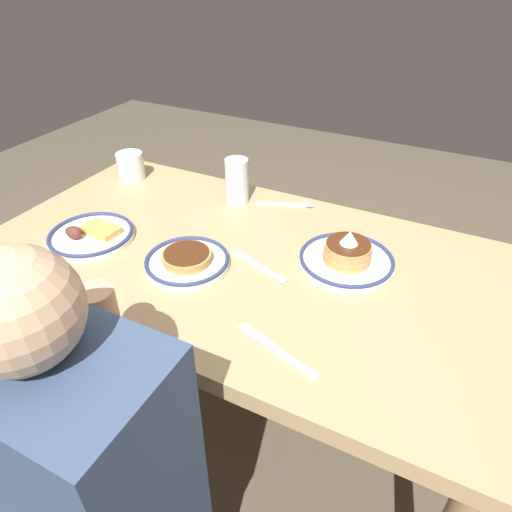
{
  "coord_description": "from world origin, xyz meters",
  "views": [
    {
      "loc": [
        -0.46,
        0.84,
        1.42
      ],
      "look_at": [
        -0.04,
        0.02,
        0.77
      ],
      "focal_mm": 31.4,
      "sensor_mm": 36.0,
      "label": 1
    }
  ],
  "objects_px": {
    "plate_far_companion": "(90,235)",
    "fork_near": "(259,266)",
    "drinking_glass": "(237,183)",
    "coffee_mug": "(130,165)",
    "butter_knife": "(277,350)",
    "plate_near_main": "(347,257)",
    "seated_diner": "(100,510)",
    "plate_center_pancakes": "(187,261)",
    "tea_spoon": "(293,204)"
  },
  "relations": [
    {
      "from": "coffee_mug",
      "to": "drinking_glass",
      "type": "relative_size",
      "value": 0.8
    },
    {
      "from": "plate_far_companion",
      "to": "seated_diner",
      "type": "bearing_deg",
      "value": 130.95
    },
    {
      "from": "plate_near_main",
      "to": "coffee_mug",
      "type": "distance_m",
      "value": 0.84
    },
    {
      "from": "plate_far_companion",
      "to": "coffee_mug",
      "type": "height_order",
      "value": "coffee_mug"
    },
    {
      "from": "coffee_mug",
      "to": "fork_near",
      "type": "distance_m",
      "value": 0.69
    },
    {
      "from": "coffee_mug",
      "to": "fork_near",
      "type": "relative_size",
      "value": 0.62
    },
    {
      "from": "tea_spoon",
      "to": "seated_diner",
      "type": "bearing_deg",
      "value": 89.63
    },
    {
      "from": "plate_near_main",
      "to": "fork_near",
      "type": "xyz_separation_m",
      "value": [
        0.19,
        0.11,
        -0.02
      ]
    },
    {
      "from": "coffee_mug",
      "to": "butter_knife",
      "type": "height_order",
      "value": "coffee_mug"
    },
    {
      "from": "plate_far_companion",
      "to": "plate_near_main",
      "type": "bearing_deg",
      "value": -162.98
    },
    {
      "from": "plate_far_companion",
      "to": "fork_near",
      "type": "distance_m",
      "value": 0.48
    },
    {
      "from": "fork_near",
      "to": "tea_spoon",
      "type": "height_order",
      "value": "tea_spoon"
    },
    {
      "from": "plate_near_main",
      "to": "plate_center_pancakes",
      "type": "relative_size",
      "value": 1.12
    },
    {
      "from": "plate_near_main",
      "to": "coffee_mug",
      "type": "height_order",
      "value": "plate_near_main"
    },
    {
      "from": "butter_knife",
      "to": "drinking_glass",
      "type": "bearing_deg",
      "value": -54.18
    },
    {
      "from": "seated_diner",
      "to": "plate_near_main",
      "type": "bearing_deg",
      "value": -109.86
    },
    {
      "from": "plate_near_main",
      "to": "plate_center_pancakes",
      "type": "xyz_separation_m",
      "value": [
        0.36,
        0.19,
        -0.01
      ]
    },
    {
      "from": "seated_diner",
      "to": "fork_near",
      "type": "bearing_deg",
      "value": -95.38
    },
    {
      "from": "drinking_glass",
      "to": "butter_knife",
      "type": "xyz_separation_m",
      "value": [
        -0.38,
        0.52,
        -0.06
      ]
    },
    {
      "from": "fork_near",
      "to": "drinking_glass",
      "type": "bearing_deg",
      "value": -52.55
    },
    {
      "from": "fork_near",
      "to": "tea_spoon",
      "type": "xyz_separation_m",
      "value": [
        0.05,
        -0.34,
        0.0
      ]
    },
    {
      "from": "plate_center_pancakes",
      "to": "seated_diner",
      "type": "relative_size",
      "value": 0.19
    },
    {
      "from": "plate_center_pancakes",
      "to": "butter_knife",
      "type": "relative_size",
      "value": 1.06
    },
    {
      "from": "plate_center_pancakes",
      "to": "drinking_glass",
      "type": "height_order",
      "value": "drinking_glass"
    },
    {
      "from": "plate_center_pancakes",
      "to": "tea_spoon",
      "type": "bearing_deg",
      "value": -105.7
    },
    {
      "from": "drinking_glass",
      "to": "fork_near",
      "type": "xyz_separation_m",
      "value": [
        -0.22,
        0.28,
        -0.06
      ]
    },
    {
      "from": "plate_near_main",
      "to": "seated_diner",
      "type": "bearing_deg",
      "value": 70.14
    },
    {
      "from": "plate_near_main",
      "to": "plate_far_companion",
      "type": "relative_size",
      "value": 1.04
    },
    {
      "from": "plate_center_pancakes",
      "to": "fork_near",
      "type": "xyz_separation_m",
      "value": [
        -0.17,
        -0.08,
        -0.01
      ]
    },
    {
      "from": "butter_knife",
      "to": "seated_diner",
      "type": "distance_m",
      "value": 0.46
    },
    {
      "from": "plate_center_pancakes",
      "to": "coffee_mug",
      "type": "bearing_deg",
      "value": -36.72
    },
    {
      "from": "plate_center_pancakes",
      "to": "drinking_glass",
      "type": "relative_size",
      "value": 1.53
    },
    {
      "from": "plate_near_main",
      "to": "fork_near",
      "type": "bearing_deg",
      "value": 29.71
    },
    {
      "from": "drinking_glass",
      "to": "tea_spoon",
      "type": "xyz_separation_m",
      "value": [
        -0.17,
        -0.05,
        -0.06
      ]
    },
    {
      "from": "plate_near_main",
      "to": "plate_far_companion",
      "type": "distance_m",
      "value": 0.7
    },
    {
      "from": "seated_diner",
      "to": "drinking_glass",
      "type": "bearing_deg",
      "value": -79.27
    },
    {
      "from": "butter_knife",
      "to": "plate_center_pancakes",
      "type": "bearing_deg",
      "value": -26.61
    },
    {
      "from": "butter_knife",
      "to": "plate_far_companion",
      "type": "bearing_deg",
      "value": -12.94
    },
    {
      "from": "coffee_mug",
      "to": "seated_diner",
      "type": "xyz_separation_m",
      "value": [
        -0.57,
        0.85,
        -0.27
      ]
    },
    {
      "from": "plate_far_companion",
      "to": "fork_near",
      "type": "relative_size",
      "value": 1.26
    },
    {
      "from": "drinking_glass",
      "to": "seated_diner",
      "type": "distance_m",
      "value": 0.92
    },
    {
      "from": "drinking_glass",
      "to": "coffee_mug",
      "type": "bearing_deg",
      "value": 2.17
    },
    {
      "from": "fork_near",
      "to": "butter_knife",
      "type": "distance_m",
      "value": 0.29
    },
    {
      "from": "plate_center_pancakes",
      "to": "tea_spoon",
      "type": "relative_size",
      "value": 1.22
    },
    {
      "from": "plate_far_companion",
      "to": "seated_diner",
      "type": "height_order",
      "value": "seated_diner"
    },
    {
      "from": "plate_near_main",
      "to": "seated_diner",
      "type": "distance_m",
      "value": 0.77
    },
    {
      "from": "plate_center_pancakes",
      "to": "plate_far_companion",
      "type": "relative_size",
      "value": 0.93
    },
    {
      "from": "plate_center_pancakes",
      "to": "fork_near",
      "type": "bearing_deg",
      "value": -155.07
    },
    {
      "from": "plate_near_main",
      "to": "butter_knife",
      "type": "height_order",
      "value": "plate_near_main"
    },
    {
      "from": "coffee_mug",
      "to": "butter_knife",
      "type": "relative_size",
      "value": 0.56
    }
  ]
}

